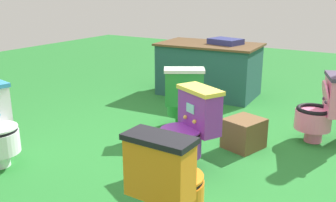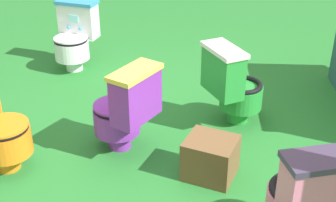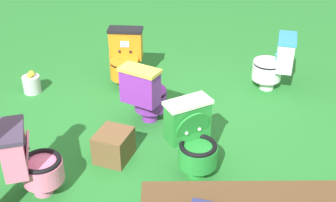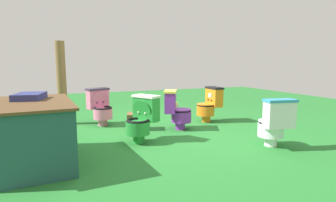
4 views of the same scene
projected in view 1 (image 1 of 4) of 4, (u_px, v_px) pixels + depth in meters
ground at (191, 153)px, 3.74m from camera, size 14.00×14.00×0.00m
toilet_orange at (169, 182)px, 2.44m from camera, size 0.44×0.50×0.73m
toilet_pink at (324, 108)px, 3.92m from camera, size 0.60×0.54×0.73m
toilet_green at (184, 97)px, 4.29m from camera, size 0.60×0.63×0.73m
toilet_purple at (189, 129)px, 3.36m from camera, size 0.58×0.62×0.73m
vendor_table at (209, 69)px, 5.69m from camera, size 1.51×0.96×0.85m
small_crate at (244, 133)px, 3.84m from camera, size 0.41×0.44×0.30m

